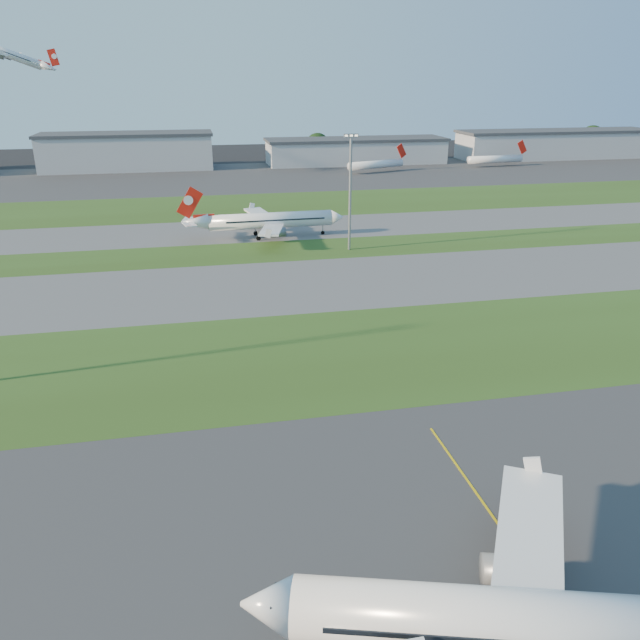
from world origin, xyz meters
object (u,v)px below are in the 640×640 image
object	(u,v)px
airliner_parked	(550,626)
mini_jet_near	(376,164)
light_mast_centre	(350,185)
mini_jet_far	(495,159)
airliner_taxiing	(269,221)

from	to	relation	value
airliner_parked	mini_jet_near	world-z (taller)	airliner_parked
mini_jet_near	light_mast_centre	xyz separation A→B (m)	(-41.03, -117.77, 11.53)
airliner_parked	mini_jet_far	bearing A→B (deg)	80.75
airliner_taxiing	mini_jet_near	distance (m)	117.35
airliner_taxiing	light_mast_centre	xyz separation A→B (m)	(16.44, -15.46, 10.68)
airliner_taxiing	mini_jet_far	distance (m)	157.39
airliner_taxiing	mini_jet_near	world-z (taller)	airliner_taxiing
airliner_parked	airliner_taxiing	size ratio (longest dim) A/B	1.05
mini_jet_far	light_mast_centre	distance (m)	158.19
airliner_taxiing	mini_jet_near	size ratio (longest dim) A/B	1.36
airliner_taxiing	light_mast_centre	bearing A→B (deg)	135.67
airliner_taxiing	mini_jet_near	xyz separation A→B (m)	(57.47, 102.31, -0.85)
mini_jet_near	light_mast_centre	world-z (taller)	light_mast_centre
mini_jet_near	mini_jet_far	world-z (taller)	same
mini_jet_near	mini_jet_far	xyz separation A→B (m)	(56.44, 6.29, 0.00)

